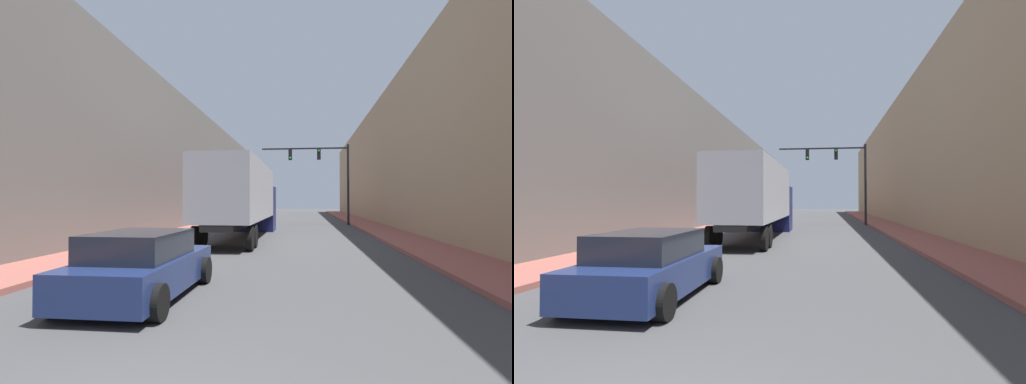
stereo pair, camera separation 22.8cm
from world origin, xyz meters
The scene contains 7 objects.
sidewalk_right centered at (6.29, 30.00, 0.07)m, with size 2.43×80.00×0.15m.
sidewalk_left centered at (-6.29, 30.00, 0.07)m, with size 2.43×80.00×0.15m.
building_right centered at (10.50, 30.00, 5.31)m, with size 6.00×80.00×10.63m.
building_left centered at (-10.50, 30.00, 4.88)m, with size 6.00×80.00×9.77m.
semi_truck centered at (-1.99, 18.89, 2.24)m, with size 2.56×13.47×3.92m.
sedan_car centered at (-2.04, 5.53, 0.66)m, with size 2.06×4.45×1.39m.
traffic_signal_gantry centered at (3.20, 31.51, 4.71)m, with size 7.34×0.35×6.76m.
Camera 1 is at (1.33, -2.48, 2.02)m, focal length 28.00 mm.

